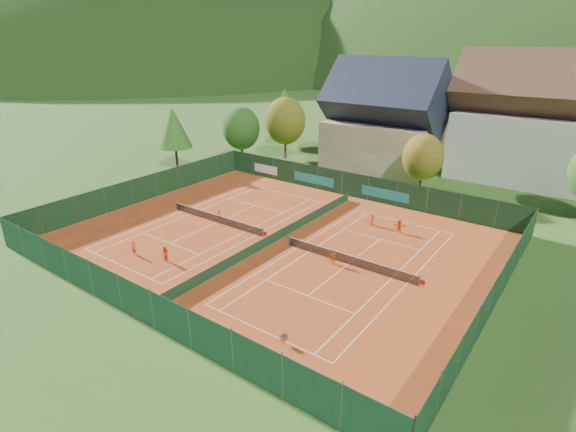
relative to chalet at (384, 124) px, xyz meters
The scene contains 30 objects.
ground 30.87m from the chalet, 84.29° to the right, with size 600.00×600.00×0.00m, color #2D561A.
clay_pad 30.87m from the chalet, 84.29° to the right, with size 40.00×32.00×0.01m, color #9F3C17.
court_markings_left 31.12m from the chalet, 99.46° to the right, with size 11.03×23.83×0.00m.
court_markings_right 32.63m from the chalet, 69.86° to the right, with size 11.03×23.83×0.00m.
tennis_net_left 31.00m from the chalet, 99.17° to the right, with size 13.30×0.10×1.02m.
tennis_net_right 32.59m from the chalet, 69.60° to the right, with size 13.30×0.10×1.02m.
court_divider 30.77m from the chalet, 84.29° to the right, with size 0.03×28.80×1.00m.
fence_north 15.14m from the chalet, 79.70° to the right, with size 40.00×0.10×3.00m.
fence_south 46.38m from the chalet, 86.27° to the right, with size 40.00×0.04×3.00m.
fence_west 34.86m from the chalet, 119.54° to the right, with size 0.04×32.00×3.00m.
fence_east 38.11m from the chalet, 52.48° to the right, with size 0.09×32.00×3.00m.
chalet is the anchor object (origin of this frame).
hotel_block_a 19.94m from the chalet, 17.53° to the left, with size 21.60×11.00×17.25m.
tree_west_front 21.51m from the chalet, 152.24° to the right, with size 5.72×5.72×8.69m.
tree_west_mid 15.53m from the chalet, 165.07° to the right, with size 6.44×6.44×9.78m.
tree_west_back 21.38m from the chalet, 169.22° to the left, with size 5.60×5.60×10.00m.
tree_center 12.19m from the chalet, 41.63° to the right, with size 5.01×5.01×7.60m.
tree_west_side 30.81m from the chalet, 144.25° to the right, with size 5.04×5.04×9.00m.
ball_hopper 44.53m from the chalet, 72.84° to the right, with size 0.34×0.34×0.80m.
loose_ball_0 34.60m from the chalet, 99.80° to the right, with size 0.07×0.07×0.07m, color #CCD833.
loose_ball_1 39.50m from the chalet, 81.66° to the right, with size 0.07×0.07×0.07m, color #CCD833.
loose_ball_2 25.02m from the chalet, 76.65° to the right, with size 0.07×0.07×0.07m, color #CCD833.
loose_ball_3 22.95m from the chalet, 96.43° to the right, with size 0.07×0.07×0.07m, color #CCD833.
loose_ball_4 34.97m from the chalet, 65.39° to the right, with size 0.07×0.07×0.07m, color #CCD833.
player_left_near 40.75m from the chalet, 98.07° to the right, with size 0.50×0.33×1.37m, color #DA5313.
player_left_mid 39.64m from the chalet, 93.39° to the right, with size 0.73×0.57×1.50m, color #FF5116.
player_left_far 30.32m from the chalet, 100.29° to the right, with size 0.77×0.44×1.19m, color #F25C15.
player_right_near 32.93m from the chalet, 72.02° to the right, with size 0.83×0.34×1.41m, color #CE5B12.
player_right_far_a 23.41m from the chalet, 67.25° to the right, with size 0.63×0.41×1.28m, color #F15015.
player_right_far_b 24.78m from the chalet, 60.57° to the right, with size 1.28×0.41×1.38m, color #EC4D15.
Camera 1 is at (24.26, -31.33, 18.67)m, focal length 28.00 mm.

